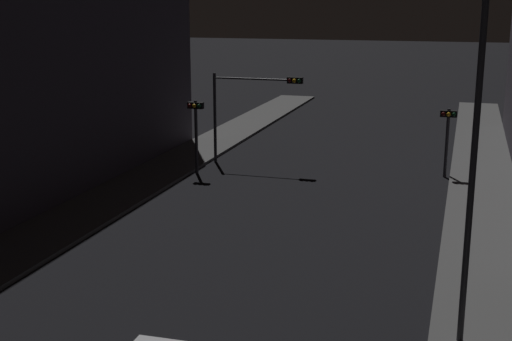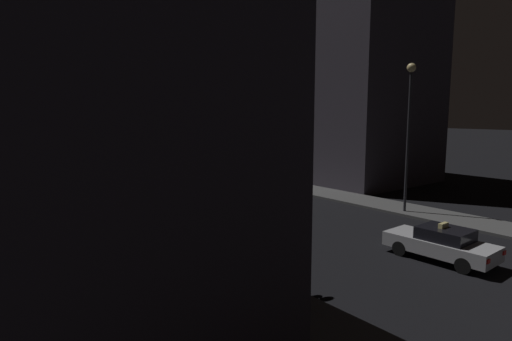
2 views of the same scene
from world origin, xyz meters
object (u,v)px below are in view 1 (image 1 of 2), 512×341
object	(u,v)px
traffic_light_right_kerb	(448,128)
traffic_light_left_kerb	(196,121)
street_lamp_near_block	(478,103)
traffic_light_overhead	(250,98)

from	to	relation	value
traffic_light_right_kerb	traffic_light_left_kerb	bearing A→B (deg)	-166.38
traffic_light_right_kerb	street_lamp_near_block	size ratio (longest dim) A/B	0.38
traffic_light_left_kerb	traffic_light_right_kerb	bearing A→B (deg)	13.62
traffic_light_right_kerb	street_lamp_near_block	xyz separation A→B (m)	(1.02, -17.69, 3.72)
traffic_light_overhead	traffic_light_left_kerb	bearing A→B (deg)	-125.70
traffic_light_right_kerb	traffic_light_overhead	bearing A→B (deg)	-178.95
street_lamp_near_block	traffic_light_right_kerb	bearing A→B (deg)	93.30
traffic_light_right_kerb	street_lamp_near_block	world-z (taller)	street_lamp_near_block
traffic_light_left_kerb	street_lamp_near_block	distance (m)	20.01
traffic_light_overhead	street_lamp_near_block	world-z (taller)	street_lamp_near_block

